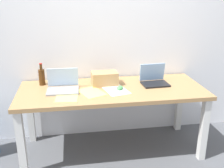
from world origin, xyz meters
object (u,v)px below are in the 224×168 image
at_px(laptop_left, 63,86).
at_px(computer_mouse, 120,88).
at_px(beer_bottle, 42,77).
at_px(cardboard_box, 105,78).
at_px(laptop_right, 154,80).
at_px(desk, 112,96).

bearing_deg(laptop_left, computer_mouse, -6.05).
height_order(beer_bottle, cardboard_box, beer_bottle).
xyz_separation_m(laptop_right, cardboard_box, (-0.54, 0.06, 0.02)).
bearing_deg(desk, beer_bottle, 162.23).
xyz_separation_m(laptop_right, beer_bottle, (-1.21, 0.16, 0.05)).
xyz_separation_m(laptop_left, laptop_right, (0.99, 0.05, 0.00)).
xyz_separation_m(laptop_left, beer_bottle, (-0.22, 0.21, 0.05)).
bearing_deg(beer_bottle, laptop_right, -7.53).
xyz_separation_m(desk, laptop_left, (-0.51, 0.02, 0.13)).
relative_size(desk, laptop_left, 5.91).
distance_m(computer_mouse, cardboard_box, 0.23).
bearing_deg(laptop_left, laptop_right, 3.01).
distance_m(desk, beer_bottle, 0.79).
bearing_deg(laptop_right, cardboard_box, 173.65).
relative_size(desk, beer_bottle, 8.03).
bearing_deg(computer_mouse, cardboard_box, 157.42).
distance_m(laptop_left, beer_bottle, 0.31).
bearing_deg(beer_bottle, computer_mouse, -18.71).
height_order(laptop_left, cardboard_box, laptop_left).
bearing_deg(laptop_right, computer_mouse, -164.26).
relative_size(laptop_left, laptop_right, 1.12).
bearing_deg(cardboard_box, laptop_right, -6.35).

